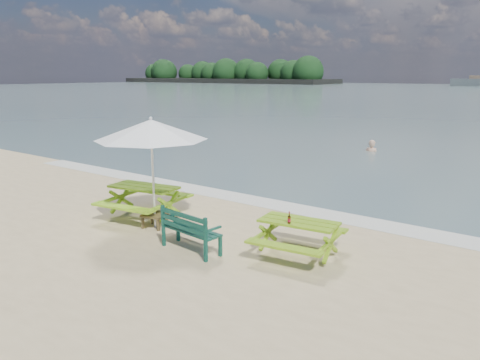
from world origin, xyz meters
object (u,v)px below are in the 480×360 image
Objects in this scene: park_bench at (191,239)px; side_table at (155,220)px; picnic_table_left at (144,202)px; picnic_table_right at (298,239)px; beer_bottle at (289,220)px; swimmer at (371,159)px; patio_umbrella at (151,130)px.

park_bench is 1.83m from side_table.
picnic_table_left reaches higher than picnic_table_right.
beer_bottle reaches higher than picnic_table_left.
beer_bottle reaches higher than swimmer.
patio_umbrella is 13.47× the size of beer_bottle.
patio_umbrella reaches higher than park_bench.
park_bench is 5.99× the size of beer_bottle.
park_bench is at bearing -82.93° from swimmer.
beer_bottle reaches higher than side_table.
swimmer is at bearing 87.03° from picnic_table_left.
side_table is 0.35× the size of swimmer.
picnic_table_left is at bearing -92.97° from swimmer.
beer_bottle is at bearing 23.85° from park_bench.
picnic_table_left is at bearing 153.75° from patio_umbrella.
picnic_table_left is at bearing 177.66° from beer_bottle.
park_bench is 14.59m from swimmer.
swimmer is (0.70, 13.48, -0.78)m from picnic_table_left.
patio_umbrella is at bearing 160.62° from park_bench.
beer_bottle is 0.13× the size of swimmer.
picnic_table_right is at bearing 1.19° from picnic_table_left.
beer_bottle is (3.55, 0.20, -1.51)m from patio_umbrella.
picnic_table_right is at bearing 7.44° from patio_umbrella.
side_table is (-1.72, 0.61, -0.09)m from park_bench.
swimmer is at bearing 97.07° from park_bench.
side_table is 0.20× the size of patio_umbrella.
side_table is 2.69× the size of beer_bottle.
picnic_table_right is 1.02× the size of swimmer.
picnic_table_left is 3.38× the size of side_table.
beer_bottle is at bearing -75.14° from swimmer.
patio_umbrella reaches higher than swimmer.
side_table is at bearing -89.70° from swimmer.
park_bench is at bearing -19.38° from side_table.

